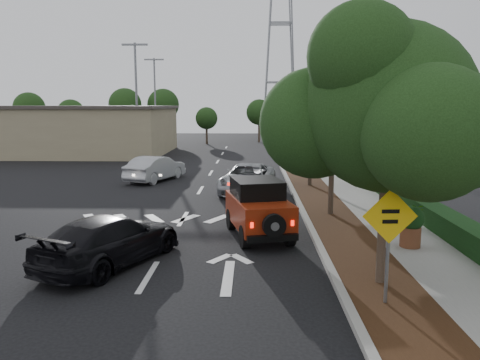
{
  "coord_description": "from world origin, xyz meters",
  "views": [
    {
      "loc": [
        2.57,
        -11.08,
        4.23
      ],
      "look_at": [
        2.22,
        3.0,
        1.97
      ],
      "focal_mm": 35.0,
      "sensor_mm": 36.0,
      "label": 1
    }
  ],
  "objects_px": {
    "red_jeep": "(257,207)",
    "speed_hump_sign": "(389,231)",
    "silver_suv_ahead": "(248,178)",
    "black_suv_oncoming": "(110,240)"
  },
  "relations": [
    {
      "from": "red_jeep",
      "to": "speed_hump_sign",
      "type": "xyz_separation_m",
      "value": [
        2.63,
        -5.51,
        0.75
      ]
    },
    {
      "from": "silver_suv_ahead",
      "to": "red_jeep",
      "type": "bearing_deg",
      "value": -78.52
    },
    {
      "from": "red_jeep",
      "to": "speed_hump_sign",
      "type": "bearing_deg",
      "value": -77.5
    },
    {
      "from": "silver_suv_ahead",
      "to": "black_suv_oncoming",
      "type": "height_order",
      "value": "silver_suv_ahead"
    },
    {
      "from": "red_jeep",
      "to": "black_suv_oncoming",
      "type": "height_order",
      "value": "red_jeep"
    },
    {
      "from": "silver_suv_ahead",
      "to": "black_suv_oncoming",
      "type": "bearing_deg",
      "value": -100.18
    },
    {
      "from": "black_suv_oncoming",
      "to": "speed_hump_sign",
      "type": "relative_size",
      "value": 1.89
    },
    {
      "from": "silver_suv_ahead",
      "to": "black_suv_oncoming",
      "type": "relative_size",
      "value": 1.08
    },
    {
      "from": "red_jeep",
      "to": "speed_hump_sign",
      "type": "relative_size",
      "value": 1.55
    },
    {
      "from": "black_suv_oncoming",
      "to": "speed_hump_sign",
      "type": "distance_m",
      "value": 7.19
    }
  ]
}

